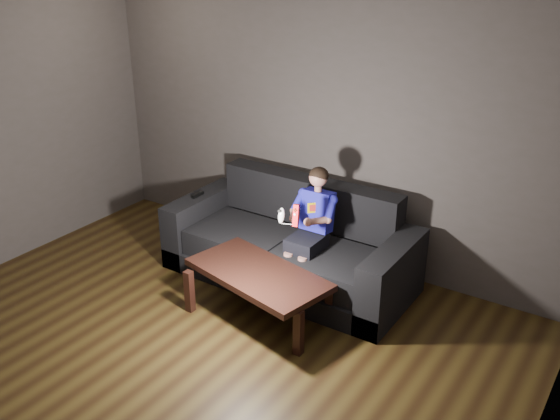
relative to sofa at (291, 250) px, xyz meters
The scene contains 9 objects.
floor 1.90m from the sofa, 91.60° to the right, with size 5.00×5.00×0.00m, color black.
back_wall 1.23m from the sofa, 94.86° to the left, with size 5.00×0.04×2.70m, color #403A38.
right_wall 3.26m from the sofa, 37.55° to the right, with size 0.04×5.00×2.70m, color #403A38.
sofa is the anchor object (origin of this frame).
child 0.50m from the sofa, 15.50° to the right, with size 0.41×0.50×1.01m.
wii_remote_red 0.85m from the sofa, 53.64° to the right, with size 0.06×0.08×0.19m.
nunchuk_white 0.76m from the sofa, 66.97° to the right, with size 0.07×0.09×0.14m.
wii_remote_black 1.11m from the sofa, behind, with size 0.04×0.16×0.03m.
coffee_table 0.74m from the sofa, 79.19° to the right, with size 1.32×0.85×0.44m.
Camera 1 is at (2.84, -2.52, 3.01)m, focal length 40.00 mm.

